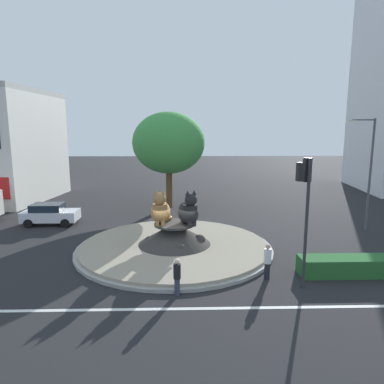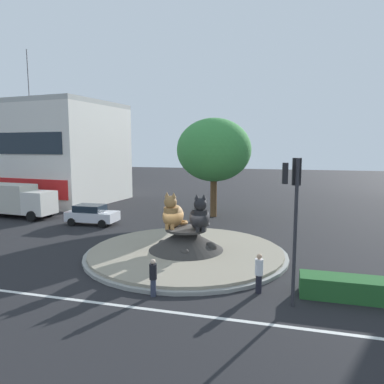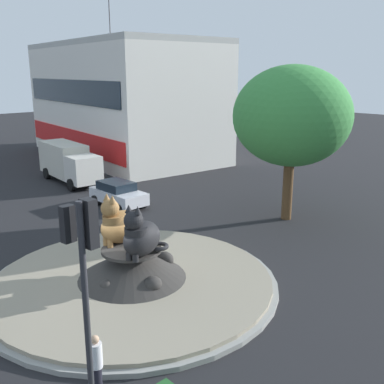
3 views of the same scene
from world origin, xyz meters
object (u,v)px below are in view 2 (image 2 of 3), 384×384
traffic_light_mast (294,200)px  pedestrian_black_shirt (153,277)px  cat_statue_tabby (173,214)px  pedestrian_white_shirt (259,272)px  broadleaf_tree_behind_island (214,150)px  delivery_box_truck (16,199)px  cat_statue_black (200,216)px  parked_car_right (92,214)px  shophouse_block (28,152)px

traffic_light_mast → pedestrian_black_shirt: bearing=90.6°
cat_statue_tabby → pedestrian_black_shirt: size_ratio=1.31×
cat_statue_tabby → pedestrian_white_shirt: 7.07m
cat_statue_tabby → pedestrian_black_shirt: bearing=9.7°
cat_statue_tabby → broadleaf_tree_behind_island: bearing=179.3°
traffic_light_mast → delivery_box_truck: size_ratio=0.79×
cat_statue_black → pedestrian_black_shirt: size_ratio=1.41×
cat_statue_tabby → parked_car_right: 10.60m
pedestrian_white_shirt → cat_statue_black: bearing=149.3°
pedestrian_black_shirt → cat_statue_tabby: bearing=-41.8°
broadleaf_tree_behind_island → pedestrian_black_shirt: (1.02, -17.45, -5.08)m
traffic_light_mast → broadleaf_tree_behind_island: 18.13m
cat_statue_black → parked_car_right: cat_statue_black is taller
shophouse_block → pedestrian_black_shirt: (24.56, -22.41, -4.67)m
cat_statue_tabby → delivery_box_truck: (-16.89, 6.71, -0.77)m
cat_statue_black → pedestrian_white_shirt: size_ratio=1.32×
broadleaf_tree_behind_island → delivery_box_truck: bearing=-164.2°
cat_statue_black → traffic_light_mast: (4.98, -5.09, 1.90)m
delivery_box_truck → cat_statue_tabby: bearing=-16.7°
delivery_box_truck → cat_statue_black: bearing=-15.4°
pedestrian_black_shirt → delivery_box_truck: bearing=2.8°
shophouse_block → traffic_light_mast: bearing=-29.6°
traffic_light_mast → pedestrian_black_shirt: (-5.58, -0.65, -3.38)m
pedestrian_black_shirt → parked_car_right: bearing=-12.0°
shophouse_block → pedestrian_white_shirt: bearing=-29.7°
shophouse_block → broadleaf_tree_behind_island: shophouse_block is taller
parked_car_right → traffic_light_mast: bearing=-36.4°
cat_statue_black → traffic_light_mast: 7.37m
parked_car_right → cat_statue_tabby: bearing=-34.1°
cat_statue_tabby → broadleaf_tree_behind_island: (0.05, 11.52, 3.58)m
cat_statue_black → cat_statue_tabby: bearing=-115.2°
traffic_light_mast → pedestrian_white_shirt: traffic_light_mast is taller
cat_statue_tabby → cat_statue_black: cat_statue_tabby is taller
broadleaf_tree_behind_island → parked_car_right: 11.70m
cat_statue_black → shophouse_block: (-25.16, 16.67, 3.19)m
delivery_box_truck → pedestrian_white_shirt: bearing=-21.6°
broadleaf_tree_behind_island → pedestrian_white_shirt: broadleaf_tree_behind_island is taller
shophouse_block → broadleaf_tree_behind_island: size_ratio=2.61×
shophouse_block → broadleaf_tree_behind_island: bearing=-5.7°
cat_statue_tabby → pedestrian_black_shirt: (1.07, -5.93, -1.50)m
cat_statue_black → shophouse_block: shophouse_block is taller
parked_car_right → broadleaf_tree_behind_island: bearing=32.4°
cat_statue_tabby → traffic_light_mast: traffic_light_mast is taller
broadleaf_tree_behind_island → delivery_box_truck: broadleaf_tree_behind_island is taller
broadleaf_tree_behind_island → parked_car_right: bearing=-146.8°
cat_statue_tabby → parked_car_right: (-8.76, 5.76, -1.53)m
cat_statue_tabby → shophouse_block: size_ratio=0.09×
cat_statue_tabby → cat_statue_black: size_ratio=0.93×
pedestrian_white_shirt → parked_car_right: size_ratio=0.43×
delivery_box_truck → pedestrian_black_shirt: bearing=-30.1°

